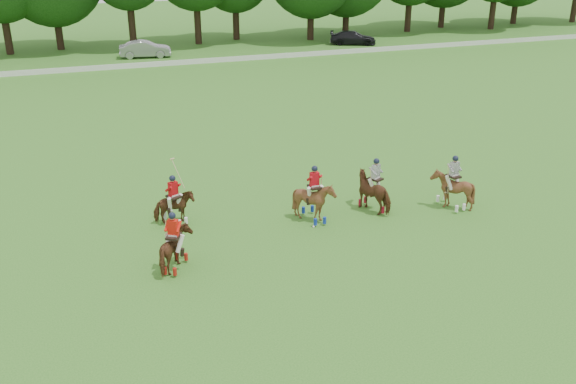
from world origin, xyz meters
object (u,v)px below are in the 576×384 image
object	(u,v)px
car_right	(353,38)
polo_stripe_a	(375,191)
polo_red_c	(314,201)
car_mid	(145,49)
polo_red_b	(174,207)
polo_stripe_b	(452,189)
polo_ball	(314,227)
polo_red_a	(175,249)

from	to	relation	value
car_right	polo_stripe_a	distance (m)	41.63
car_right	polo_red_c	size ratio (longest dim) A/B	1.94
polo_red_c	polo_stripe_a	distance (m)	2.87
car_mid	polo_red_b	xyz separation A→B (m)	(-3.71, -36.76, -0.03)
car_right	polo_stripe_b	world-z (taller)	polo_stripe_b
polo_red_b	polo_stripe_b	distance (m)	11.94
car_mid	polo_red_c	size ratio (longest dim) A/B	1.94
polo_red_c	polo_ball	xyz separation A→B (m)	(-0.28, -0.70, -0.84)
polo_red_a	polo_ball	world-z (taller)	polo_red_a
polo_red_b	polo_ball	bearing A→B (deg)	-23.67
polo_red_c	polo_red_a	bearing A→B (deg)	-160.19
car_mid	car_right	xyz separation A→B (m)	(21.18, 0.00, -0.09)
polo_stripe_a	polo_stripe_b	size ratio (longest dim) A/B	0.98
polo_stripe_a	car_right	bearing A→B (deg)	66.69
car_right	polo_red_c	world-z (taller)	polo_red_c
polo_red_a	polo_ball	xyz separation A→B (m)	(5.93, 1.54, -0.75)
polo_red_c	polo_ball	bearing A→B (deg)	-111.97
polo_stripe_a	car_mid	bearing A→B (deg)	97.02
car_right	car_mid	bearing A→B (deg)	113.44
car_mid	polo_ball	world-z (taller)	car_mid
polo_red_b	polo_red_a	bearing A→B (deg)	-99.77
polo_red_a	polo_stripe_a	bearing A→B (deg)	14.67
polo_stripe_b	polo_red_c	bearing A→B (deg)	172.87
polo_red_a	polo_red_c	world-z (taller)	polo_red_c
polo_stripe_a	polo_ball	bearing A→B (deg)	-165.10
polo_stripe_b	polo_stripe_a	bearing A→B (deg)	164.53
polo_stripe_b	polo_ball	distance (m)	6.49
car_mid	polo_stripe_b	world-z (taller)	polo_stripe_b
car_right	polo_red_c	bearing A→B (deg)	176.69
polo_red_a	car_mid	bearing A→B (deg)	83.85
car_right	polo_ball	distance (m)	43.73
polo_red_c	polo_stripe_a	size ratio (longest dim) A/B	1.03
car_mid	polo_ball	xyz separation A→B (m)	(1.55, -39.07, -0.73)
polo_stripe_b	polo_ball	world-z (taller)	polo_stripe_b
polo_stripe_a	polo_ball	world-z (taller)	polo_stripe_a
car_right	polo_stripe_b	xyz separation A→B (m)	(-13.19, -39.14, 0.19)
polo_red_b	polo_red_c	distance (m)	5.78
polo_stripe_a	polo_ball	distance (m)	3.36
car_mid	polo_stripe_a	xyz separation A→B (m)	(4.71, -38.23, 0.08)
polo_red_a	polo_red_c	bearing A→B (deg)	19.81
car_mid	car_right	bearing A→B (deg)	-82.19
car_mid	car_right	world-z (taller)	car_mid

